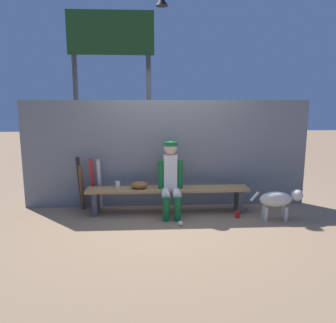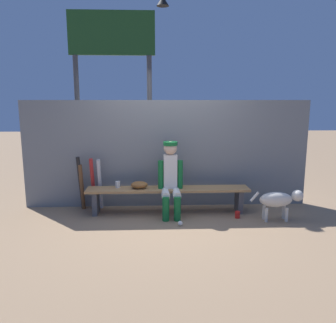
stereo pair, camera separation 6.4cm
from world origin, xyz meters
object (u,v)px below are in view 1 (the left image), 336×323
bat_aluminum_red (93,184)px  bat_aluminum_black (80,183)px  scoreboard (114,61)px  bat_wood_dark (82,187)px  cup_on_bench (118,185)px  player_seated (171,177)px  baseball (181,223)px  dog (279,199)px  bat_aluminum_silver (100,184)px  cup_on_ground (237,214)px  baseball_glove (139,185)px  dugout_bench (168,193)px

bat_aluminum_red → bat_aluminum_black: size_ratio=0.97×
bat_aluminum_red → scoreboard: scoreboard is taller
bat_aluminum_red → bat_wood_dark: bat_aluminum_red is taller
bat_aluminum_black → cup_on_bench: bearing=-16.0°
player_seated → baseball: bearing=-76.4°
bat_aluminum_black → dog: bearing=-11.9°
bat_aluminum_black → cup_on_bench: bat_aluminum_black is taller
scoreboard → dog: (2.70, -1.91, -2.30)m
bat_wood_dark → bat_aluminum_silver: bearing=4.9°
cup_on_ground → bat_aluminum_silver: bearing=166.2°
cup_on_bench → scoreboard: size_ratio=0.03×
cup_on_ground → cup_on_bench: size_ratio=1.00×
bat_aluminum_silver → cup_on_bench: (0.33, -0.19, 0.04)m
player_seated → bat_aluminum_black: 1.58m
bat_aluminum_black → dog: 3.29m
player_seated → bat_aluminum_black: bearing=167.2°
bat_aluminum_red → cup_on_ground: (2.39, -0.57, -0.40)m
player_seated → bat_wood_dark: bearing=167.7°
baseball_glove → bat_wood_dark: bearing=167.2°
bat_aluminum_black → cup_on_bench: (0.66, -0.19, 0.02)m
bat_aluminum_red → baseball_glove: bearing=-17.8°
dugout_bench → dog: bearing=-14.2°
baseball_glove → cup_on_ground: bearing=-11.0°
bat_aluminum_black → dog: (3.22, -0.68, -0.13)m
baseball → cup_on_bench: bearing=146.7°
bat_aluminum_red → dugout_bench: bearing=-11.4°
bat_aluminum_black → baseball: size_ratio=12.65×
bat_aluminum_black → baseball_glove: bearing=-13.5°
player_seated → bat_aluminum_black: size_ratio=1.29×
dugout_bench → bat_wood_dark: (-1.47, 0.23, 0.06)m
bat_aluminum_red → dog: 3.09m
cup_on_ground → dog: dog is taller
baseball → scoreboard: (-1.13, 2.07, 2.60)m
bat_wood_dark → cup_on_ground: 2.65m
baseball_glove → bat_aluminum_silver: bat_aluminum_silver is taller
baseball → scoreboard: scoreboard is taller
player_seated → cup_on_ground: 1.24m
scoreboard → bat_wood_dark: bearing=-111.6°
bat_aluminum_silver → dog: bat_aluminum_silver is taller
dugout_bench → bat_aluminum_red: (-1.29, 0.26, 0.11)m
bat_wood_dark → dog: (3.20, -0.66, -0.07)m
cup_on_bench → bat_aluminum_silver: bearing=149.4°
baseball → baseball_glove: bearing=136.7°
bat_aluminum_black → baseball: (1.65, -0.84, -0.43)m
bat_aluminum_black → cup_on_ground: bearing=-12.0°
baseball_glove → dugout_bench: bearing=0.0°
baseball → cup_on_bench: (-1.00, 0.66, 0.45)m
dog → bat_wood_dark: bearing=168.3°
bat_aluminum_silver → cup_on_ground: bat_aluminum_silver is taller
baseball → dog: dog is taller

